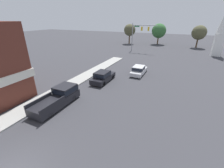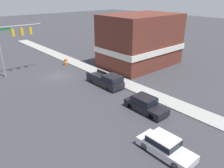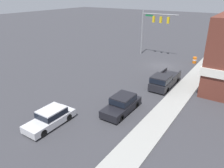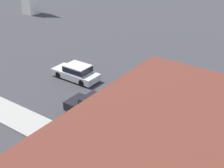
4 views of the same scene
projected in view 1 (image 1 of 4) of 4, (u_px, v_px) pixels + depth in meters
name	position (u px, v px, depth m)	size (l,w,h in m)	color
far_signal_assembly	(139.00, 32.00, 41.31)	(6.78, 0.49, 7.57)	gray
car_lead	(103.00, 76.00, 22.35)	(1.92, 4.77, 1.63)	black
car_oncoming	(139.00, 70.00, 25.33)	(1.84, 4.65, 1.48)	black
pickup_truck_parked	(59.00, 97.00, 16.40)	(2.04, 5.76, 1.82)	black
church_steeple	(222.00, 30.00, 35.80)	(2.28, 2.28, 11.90)	white
backdrop_tree_left_far	(130.00, 30.00, 54.50)	(4.15, 4.15, 6.96)	#4C3823
backdrop_tree_left_mid	(159.00, 31.00, 53.40)	(4.98, 4.98, 7.17)	#4C3823
backdrop_tree_center	(199.00, 33.00, 46.94)	(4.38, 4.38, 6.87)	#4C3823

